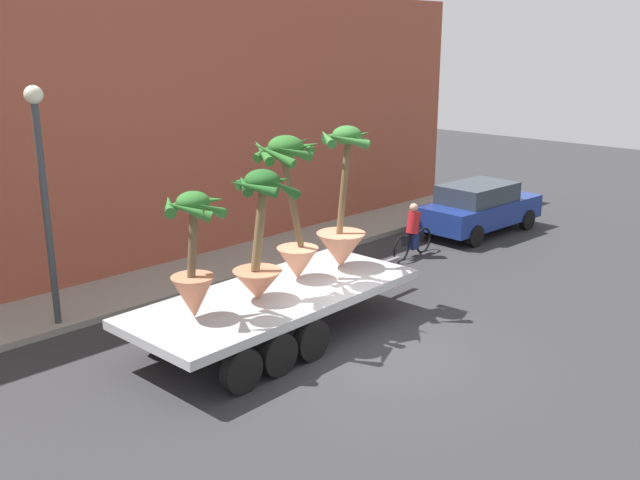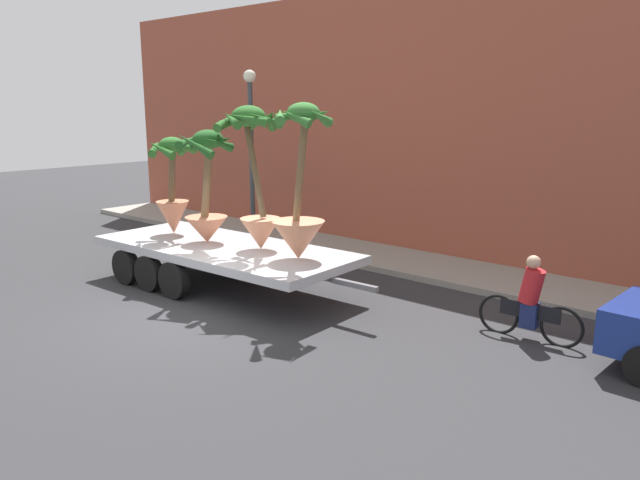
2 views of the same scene
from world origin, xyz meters
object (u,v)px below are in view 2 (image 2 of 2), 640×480
object	(u,v)px
potted_palm_front	(207,194)
street_lamp	(251,133)
flatbed_trailer	(216,252)
potted_palm_rear	(173,191)
potted_palm_extra	(255,178)
potted_palm_middle	(299,207)
cyclist	(530,303)

from	to	relation	value
potted_palm_front	street_lamp	bearing A→B (deg)	124.09
flatbed_trailer	potted_palm_rear	world-z (taller)	potted_palm_rear
potted_palm_rear	potted_palm_extra	distance (m)	2.68
potted_palm_extra	potted_palm_rear	bearing A→B (deg)	-174.69
flatbed_trailer	street_lamp	world-z (taller)	street_lamp
potted_palm_extra	street_lamp	size ratio (longest dim) A/B	0.63
flatbed_trailer	street_lamp	size ratio (longest dim) A/B	1.50
potted_palm_rear	potted_palm_extra	bearing A→B (deg)	5.31
potted_palm_middle	street_lamp	world-z (taller)	street_lamp
potted_palm_front	potted_palm_extra	distance (m)	1.31
flatbed_trailer	potted_palm_extra	bearing A→B (deg)	17.98
street_lamp	potted_palm_rear	bearing A→B (deg)	-73.86
potted_palm_front	potted_palm_extra	size ratio (longest dim) A/B	0.83
flatbed_trailer	cyclist	distance (m)	6.81
potted_palm_front	potted_palm_middle	bearing A→B (deg)	5.65
cyclist	street_lamp	xyz separation A→B (m)	(-9.28, 2.08, 2.56)
potted_palm_extra	cyclist	distance (m)	6.05
potted_palm_front	flatbed_trailer	bearing A→B (deg)	12.85
cyclist	potted_palm_extra	bearing A→B (deg)	-168.29
flatbed_trailer	cyclist	xyz separation A→B (m)	(6.64, 1.49, -0.11)
potted_palm_rear	potted_palm_extra	world-z (taller)	potted_palm_extra
potted_palm_extra	street_lamp	bearing A→B (deg)	138.20
potted_palm_front	street_lamp	xyz separation A→B (m)	(-2.45, 3.62, 1.15)
potted_palm_extra	cyclist	size ratio (longest dim) A/B	1.65
potted_palm_rear	cyclist	bearing A→B (deg)	9.71
potted_palm_middle	cyclist	size ratio (longest dim) A/B	1.68
potted_palm_rear	flatbed_trailer	bearing A→B (deg)	-2.75
flatbed_trailer	potted_palm_rear	bearing A→B (deg)	177.25
flatbed_trailer	potted_palm_middle	distance (m)	2.69
potted_palm_middle	potted_palm_extra	world-z (taller)	potted_palm_middle
potted_palm_rear	potted_palm_middle	size ratio (longest dim) A/B	0.75
flatbed_trailer	cyclist	world-z (taller)	cyclist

